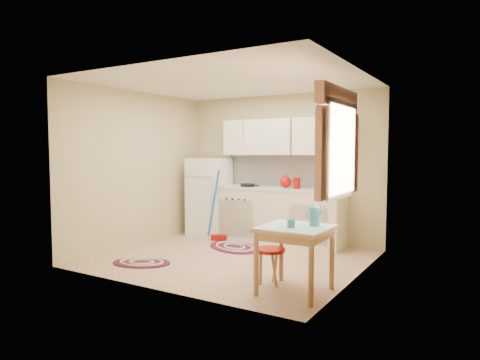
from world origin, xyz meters
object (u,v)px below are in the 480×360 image
base_cabinets (277,216)px  table (295,260)px  fridge (209,197)px  stool (270,267)px

base_cabinets → table: 2.54m
table → fridge: bearing=141.0°
fridge → stool: size_ratio=3.33×
base_cabinets → table: base_cabinets is taller
stool → base_cabinets: bearing=114.1°
base_cabinets → table: size_ratio=3.12×
base_cabinets → table: (1.29, -2.19, -0.08)m
fridge → table: 3.42m
table → stool: 0.40m
base_cabinets → stool: bearing=-65.9°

